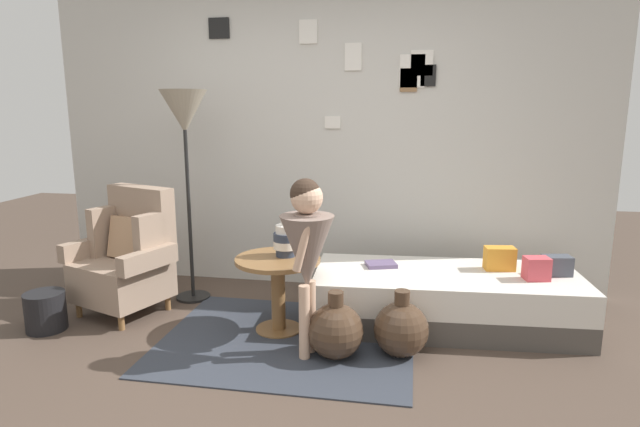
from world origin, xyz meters
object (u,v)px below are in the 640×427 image
floor_lamp (184,121)px  magazine_basket (46,311)px  armchair (128,257)px  demijohn_far (401,329)px  vase_striped (286,240)px  book_on_daybed (381,264)px  side_table (278,278)px  daybed (445,299)px  demijohn_near (336,330)px  person_child (307,245)px

floor_lamp → magazine_basket: floor_lamp is taller
armchair → demijohn_far: size_ratio=2.20×
magazine_basket → vase_striped: bearing=11.1°
vase_striped → book_on_daybed: vase_striped is taller
armchair → demijohn_far: 2.17m
side_table → vase_striped: vase_striped is taller
daybed → vase_striped: vase_striped is taller
book_on_daybed → floor_lamp: bearing=175.6°
armchair → demijohn_far: (2.12, -0.41, -0.26)m
floor_lamp → demijohn_near: (1.34, -0.85, -1.29)m
book_on_daybed → demijohn_far: 0.69m
floor_lamp → demijohn_far: 2.30m
demijohn_far → magazine_basket: bearing=-179.0°
side_table → person_child: (0.28, -0.35, 0.35)m
person_child → demijohn_far: (0.59, 0.11, -0.56)m
person_child → demijohn_far: bearing=10.7°
vase_striped → book_on_daybed: 0.78m
vase_striped → magazine_basket: 1.81m
demijohn_near → magazine_basket: size_ratio=1.58×
person_child → vase_striped: bearing=120.5°
armchair → magazine_basket: 0.68m
side_table → magazine_basket: size_ratio=2.15×
person_child → demijohn_near: size_ratio=2.61×
floor_lamp → demijohn_near: bearing=-32.4°
side_table → demijohn_far: (0.87, -0.23, -0.21)m
armchair → book_on_daybed: size_ratio=4.41×
book_on_daybed → demijohn_far: bearing=-74.5°
vase_striped → person_child: size_ratio=0.24×
demijohn_near → magazine_basket: bearing=178.5°
demijohn_far → demijohn_near: bearing=-166.1°
demijohn_near → demijohn_far: bearing=13.9°
floor_lamp → magazine_basket: bearing=-134.5°
armchair → magazine_basket: size_ratio=3.46×
person_child → demijohn_near: bearing=3.2°
armchair → person_child: (1.53, -0.52, 0.30)m
book_on_daybed → demijohn_near: 0.80m
demijohn_near → vase_striped: bearing=136.9°
daybed → book_on_daybed: bearing=171.8°
side_table → person_child: person_child is taller
magazine_basket → daybed: bearing=12.0°
side_table → magazine_basket: bearing=-170.4°
armchair → daybed: (2.42, 0.15, -0.24)m
person_child → magazine_basket: person_child is taller
side_table → armchair: bearing=172.1°
side_table → book_on_daybed: bearing=29.4°
armchair → side_table: armchair is taller
side_table → floor_lamp: bearing=149.6°
daybed → side_table: side_table is taller
magazine_basket → floor_lamp: bearing=45.5°
book_on_daybed → magazine_basket: 2.46m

